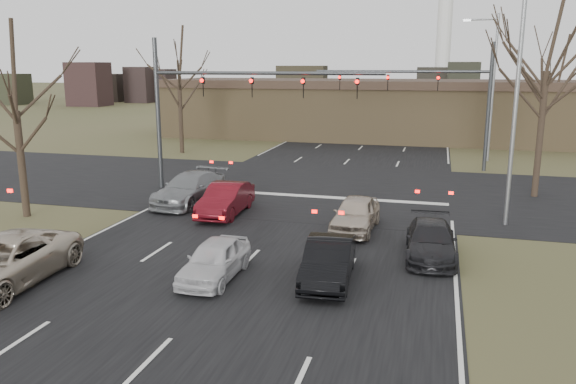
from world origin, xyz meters
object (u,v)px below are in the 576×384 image
at_px(car_charcoal_sedan, 431,241).
at_px(car_red_ahead, 226,199).
at_px(mast_arm_near, 214,95).
at_px(car_silver_ahead, 356,214).
at_px(streetlight_right_far, 491,80).
at_px(mast_arm_far, 443,91).
at_px(car_grey_ahead, 190,188).
at_px(streetlight_right_near, 512,91).
at_px(car_black_hatch, 329,261).
at_px(building, 394,109).
at_px(car_silver_suv, 3,262).
at_px(car_white_sedan, 215,260).

distance_m(car_charcoal_sedan, car_red_ahead, 9.70).
xyz_separation_m(mast_arm_near, car_red_ahead, (2.23, -4.42, -4.37)).
bearing_deg(car_silver_ahead, streetlight_right_far, 74.19).
bearing_deg(car_red_ahead, mast_arm_far, 55.57).
xyz_separation_m(mast_arm_near, car_grey_ahead, (-0.22, -2.89, -4.33)).
distance_m(mast_arm_far, car_red_ahead, 17.63).
bearing_deg(car_silver_ahead, streetlight_right_near, 24.45).
bearing_deg(mast_arm_near, car_black_hatch, -53.43).
relative_size(building, mast_arm_near, 3.50).
relative_size(streetlight_right_far, car_silver_ahead, 2.48).
bearing_deg(car_black_hatch, streetlight_right_far, 71.49).
distance_m(building, car_red_ahead, 29.91).
bearing_deg(mast_arm_far, car_red_ahead, -122.49).
bearing_deg(car_grey_ahead, car_charcoal_sedan, -18.79).
bearing_deg(building, car_grey_ahead, -104.95).
distance_m(building, streetlight_right_far, 13.53).
distance_m(car_grey_ahead, car_red_ahead, 2.88).
xyz_separation_m(mast_arm_far, car_silver_suv, (-12.68, -24.00, -4.27)).
distance_m(mast_arm_far, car_white_sedan, 23.23).
xyz_separation_m(streetlight_right_near, car_silver_suv, (-15.32, -11.00, -4.84)).
bearing_deg(car_silver_ahead, building, 94.15).
xyz_separation_m(streetlight_right_far, car_silver_ahead, (-6.32, -19.38, -4.90)).
bearing_deg(mast_arm_near, streetlight_right_near, -12.05).
relative_size(car_silver_suv, car_black_hatch, 1.34).
bearing_deg(car_silver_ahead, car_charcoal_sedan, -38.52).
relative_size(mast_arm_near, car_charcoal_sedan, 2.90).
relative_size(streetlight_right_near, car_charcoal_sedan, 2.40).
distance_m(mast_arm_near, mast_arm_far, 15.17).
bearing_deg(streetlight_right_far, car_black_hatch, -104.14).
distance_m(mast_arm_far, streetlight_right_far, 5.12).
height_order(streetlight_right_near, car_silver_suv, streetlight_right_near).
xyz_separation_m(car_white_sedan, car_charcoal_sedan, (6.52, 3.83, -0.01)).
bearing_deg(streetlight_right_far, building, 123.65).
bearing_deg(streetlight_right_far, car_white_sedan, -110.83).
height_order(mast_arm_far, car_white_sedan, mast_arm_far).
height_order(building, streetlight_right_far, streetlight_right_far).
relative_size(mast_arm_far, car_silver_suv, 2.07).
xyz_separation_m(car_silver_suv, car_white_sedan, (6.00, 2.19, -0.13)).
bearing_deg(mast_arm_far, car_white_sedan, -107.04).
distance_m(building, mast_arm_far, 15.75).
height_order(mast_arm_far, car_red_ahead, mast_arm_far).
distance_m(car_silver_suv, car_silver_ahead, 12.83).
height_order(mast_arm_far, car_black_hatch, mast_arm_far).
xyz_separation_m(streetlight_right_far, car_red_ahead, (-12.32, -18.42, -4.88)).
bearing_deg(streetlight_right_far, mast_arm_far, -128.11).
bearing_deg(car_black_hatch, car_silver_suv, -167.36).
relative_size(streetlight_right_near, streetlight_right_far, 1.00).
bearing_deg(car_silver_ahead, car_silver_suv, -135.51).
distance_m(building, car_grey_ahead, 28.93).
distance_m(streetlight_right_far, car_red_ahead, 22.69).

